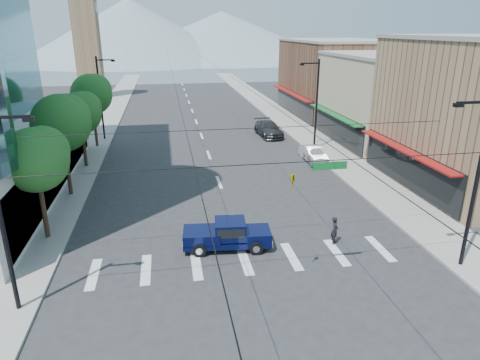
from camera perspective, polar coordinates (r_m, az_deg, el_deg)
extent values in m
plane|color=#28282B|center=(22.10, 1.90, -12.59)|extent=(160.00, 160.00, 0.00)
cube|color=gray|center=(60.00, -17.60, 7.47)|extent=(4.00, 120.00, 0.15)
cube|color=gray|center=(61.54, 5.33, 8.58)|extent=(4.00, 120.00, 0.15)
cube|color=tan|center=(49.12, 19.67, 9.99)|extent=(12.00, 14.00, 9.00)
cube|color=brown|center=(63.37, 12.67, 13.03)|extent=(12.00, 18.00, 10.00)
cube|color=#8C6B4C|center=(81.31, -19.65, 16.60)|extent=(4.00, 4.00, 18.00)
cone|color=gray|center=(168.65, -14.46, 18.79)|extent=(80.00, 80.00, 22.00)
cone|color=gray|center=(179.90, -2.39, 18.73)|extent=(90.00, 90.00, 18.00)
cylinder|color=black|center=(27.08, -24.82, -2.83)|extent=(0.28, 0.28, 4.55)
sphere|color=#1B521F|center=(26.28, -25.62, 2.42)|extent=(3.64, 3.64, 3.64)
sphere|color=#1B521F|center=(26.35, -24.75, 3.50)|extent=(2.86, 2.86, 2.86)
cylinder|color=black|center=(33.42, -22.08, 2.13)|extent=(0.28, 0.28, 5.11)
sphere|color=#1B521F|center=(32.73, -22.73, 7.01)|extent=(4.09, 4.09, 4.09)
sphere|color=#1B521F|center=(32.86, -22.03, 7.86)|extent=(3.21, 3.21, 3.21)
cylinder|color=black|center=(40.11, -20.13, 4.71)|extent=(0.28, 0.28, 4.55)
sphere|color=#1B521F|center=(39.58, -20.57, 8.35)|extent=(3.64, 3.64, 3.64)
sphere|color=#1B521F|center=(39.73, -19.99, 9.04)|extent=(2.86, 2.86, 2.86)
cylinder|color=black|center=(46.79, -18.81, 7.22)|extent=(0.28, 0.28, 5.11)
sphere|color=#1B521F|center=(46.30, -19.20, 10.74)|extent=(4.09, 4.09, 4.09)
sphere|color=#1B521F|center=(46.48, -18.71, 11.32)|extent=(3.21, 3.21, 3.21)
cylinder|color=black|center=(19.98, -29.31, -4.41)|extent=(0.20, 0.20, 9.00)
cylinder|color=black|center=(23.84, 28.91, -0.69)|extent=(0.20, 0.20, 9.00)
cylinder|color=black|center=(18.58, 2.74, 2.13)|extent=(21.60, 0.04, 0.04)
imported|color=gold|center=(19.29, 7.04, -0.63)|extent=(0.16, 0.20, 1.00)
cube|color=#0C6626|center=(19.58, 11.91, 1.87)|extent=(1.60, 0.06, 0.35)
cylinder|color=black|center=(49.31, -18.11, 10.19)|extent=(0.20, 0.20, 9.00)
cube|color=black|center=(48.76, -17.55, 15.02)|extent=(1.80, 0.12, 0.12)
cube|color=black|center=(48.67, -16.57, 14.99)|extent=(0.40, 0.25, 0.18)
cylinder|color=black|center=(43.50, 10.17, 9.69)|extent=(0.20, 0.20, 9.00)
cube|color=black|center=(42.71, 9.33, 15.11)|extent=(1.80, 0.12, 0.12)
cube|color=black|center=(42.46, 8.26, 15.00)|extent=(0.40, 0.25, 0.18)
cube|color=#070C34|center=(24.33, -1.73, -8.04)|extent=(5.02, 2.22, 0.31)
cube|color=#070C34|center=(24.30, 2.36, -7.14)|extent=(1.57, 1.81, 0.49)
cube|color=#070C34|center=(24.02, -1.32, -6.53)|extent=(1.83, 1.79, 0.97)
cube|color=black|center=(23.98, -1.32, -6.34)|extent=(1.65, 1.80, 0.53)
cube|color=#070C34|center=(24.13, -5.13, -7.29)|extent=(2.19, 1.95, 0.58)
cube|color=silver|center=(24.55, 4.01, -7.81)|extent=(0.26, 1.69, 0.31)
cube|color=silver|center=(24.36, -7.52, -8.18)|extent=(0.26, 1.69, 0.27)
cylinder|color=black|center=(23.76, 2.16, -9.08)|extent=(0.77, 0.33, 0.74)
cylinder|color=black|center=(25.24, 1.72, -7.25)|extent=(0.77, 0.33, 0.74)
cylinder|color=black|center=(23.63, -5.43, -9.33)|extent=(0.77, 0.33, 0.74)
cylinder|color=black|center=(25.12, -5.39, -7.48)|extent=(0.77, 0.33, 0.74)
imported|color=black|center=(25.27, 12.51, -6.55)|extent=(0.60, 0.71, 1.66)
imported|color=#B6B5BB|center=(40.01, 9.97, 3.25)|extent=(1.79, 4.18, 1.41)
imported|color=white|center=(40.43, 9.75, 3.44)|extent=(1.65, 4.33, 1.41)
imported|color=#2A2A2C|center=(49.55, 3.82, 6.82)|extent=(2.62, 5.83, 1.66)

